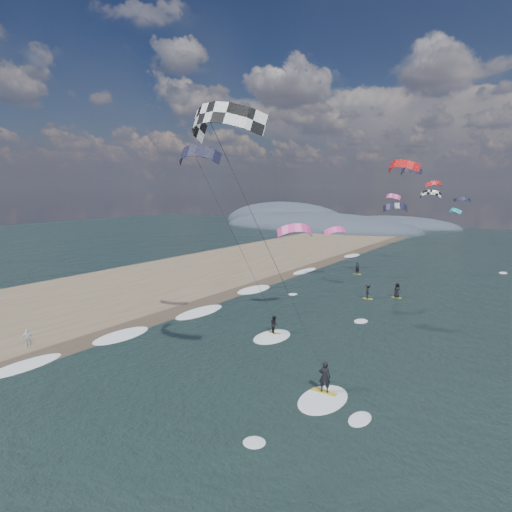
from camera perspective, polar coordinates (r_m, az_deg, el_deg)
The scene contains 10 objects.
ground at distance 27.64m, azimuth -13.18°, elevation -18.09°, with size 260.00×260.00×0.00m, color black.
sand_strip at distance 51.50m, azimuth -23.06°, elevation -5.66°, with size 26.00×240.00×0.00m, color brown.
wet_sand_strip at distance 42.15m, azimuth -14.15°, elevation -8.42°, with size 3.00×240.00×0.00m, color #382D23.
coastal_hills at distance 139.90m, azimuth 7.54°, elevation 3.98°, with size 80.00×41.00×15.00m.
kitesurfer_near_a at distance 22.45m, azimuth -3.50°, elevation 11.44°, with size 8.17×8.82×17.10m.
kitesurfer_near_b at distance 33.51m, azimuth -4.63°, elevation 5.35°, with size 6.90×8.39×16.12m.
far_kitesurfers at distance 53.39m, azimuth 15.50°, elevation -3.80°, with size 9.80×13.45×1.77m.
bg_kite_field at distance 72.74m, azimuth 20.23°, elevation 7.54°, with size 15.00×75.10×9.48m.
shoreline_surf at distance 44.46m, azimuth -8.49°, elevation -7.31°, with size 2.40×79.40×0.11m.
beach_walker at distance 38.87m, azimuth -28.22°, elevation -9.63°, with size 0.87×0.36×1.49m, color silver.
Camera 1 is at (18.48, -16.26, 12.57)m, focal length 30.00 mm.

